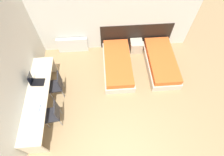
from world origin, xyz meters
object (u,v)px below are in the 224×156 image
Objects in this scene: bed_near_door at (161,62)px; chair_near_notebook at (54,113)px; bed_near_window at (118,65)px; nightstand at (136,46)px; laptop at (35,81)px; chair_near_laptop at (57,84)px.

chair_near_notebook is at bearing -153.07° from bed_near_door.
bed_near_door is (1.44, 0.00, 0.00)m from bed_near_window.
chair_near_notebook is (-3.26, -1.66, 0.30)m from bed_near_door.
nightstand is 1.17× the size of laptop.
chair_near_laptop reaches higher than bed_near_door.
laptop is (-3.75, -0.82, 0.60)m from bed_near_door.
chair_near_notebook reaches higher than bed_near_window.
laptop is at bearing 178.66° from chair_near_laptop.
nightstand is 3.00m from chair_near_laptop.
bed_near_window is at bearing 23.72° from laptop.
nightstand is at bearing 37.76° from chair_near_notebook.
bed_near_door reaches higher than nightstand.
laptop reaches higher than bed_near_door.
laptop is at bearing -167.65° from bed_near_door.
bed_near_door is 3.37m from chair_near_laptop.
chair_near_notebook reaches higher than nightstand.
nightstand is 3.48m from laptop.
laptop reaches higher than nightstand.
laptop is (-0.49, 0.84, 0.30)m from chair_near_notebook.
laptop is at bearing 114.56° from chair_near_notebook.
bed_near_window reaches higher than nightstand.
laptop reaches higher than bed_near_window.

